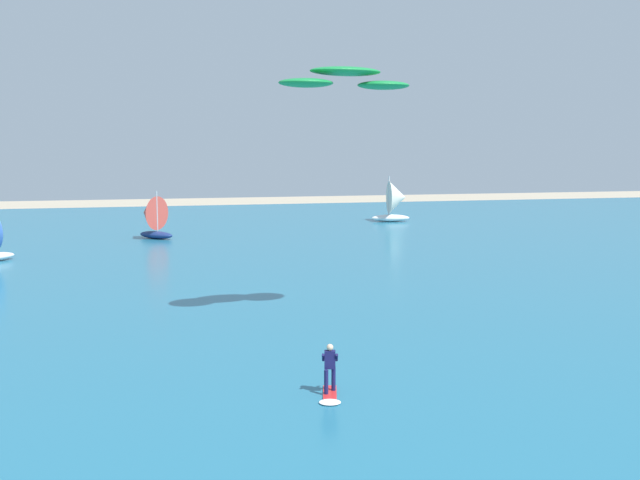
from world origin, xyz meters
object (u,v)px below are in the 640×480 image
object	(u,v)px
kitesurfer	(330,378)
sailboat_far_right	(151,217)
kite	(345,79)
sailboat_far_left	(396,201)

from	to	relation	value
kitesurfer	sailboat_far_right	bearing A→B (deg)	96.99
kitesurfer	kite	xyz separation A→B (m)	(3.09, 9.87, 10.37)
sailboat_far_left	kitesurfer	bearing A→B (deg)	-110.84
kitesurfer	sailboat_far_left	distance (m)	55.13
kitesurfer	kite	distance (m)	14.65
sailboat_far_left	kite	bearing A→B (deg)	-111.63
kitesurfer	sailboat_far_left	size ratio (longest dim) A/B	0.43
kite	sailboat_far_left	size ratio (longest dim) A/B	1.37
sailboat_far_left	sailboat_far_right	bearing A→B (deg)	-161.22
kitesurfer	sailboat_far_right	distance (m)	43.38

